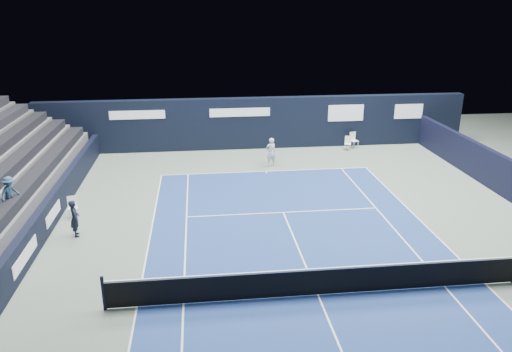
# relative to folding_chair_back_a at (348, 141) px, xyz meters

# --- Properties ---
(ground) EXTENTS (48.00, 48.00, 0.00)m
(ground) POSITION_rel_folding_chair_back_a_xyz_m (-5.49, -13.37, -0.56)
(ground) COLOR #5A6B5F
(ground) RESTS_ON ground
(court_surface) EXTENTS (10.97, 23.77, 0.01)m
(court_surface) POSITION_rel_folding_chair_back_a_xyz_m (-5.49, -15.37, -0.56)
(court_surface) COLOR navy
(court_surface) RESTS_ON ground
(folding_chair_back_a) EXTENTS (0.46, 0.48, 0.85)m
(folding_chair_back_a) POSITION_rel_folding_chair_back_a_xyz_m (0.00, 0.00, 0.00)
(folding_chair_back_a) COLOR white
(folding_chair_back_a) RESTS_ON ground
(folding_chair_back_b) EXTENTS (0.54, 0.53, 0.96)m
(folding_chair_back_b) POSITION_rel_folding_chair_back_a_xyz_m (0.47, 0.43, -0.02)
(folding_chair_back_b) COLOR white
(folding_chair_back_b) RESTS_ON ground
(line_judge_chair) EXTENTS (0.46, 0.45, 0.88)m
(line_judge_chair) POSITION_rel_folding_chair_back_a_xyz_m (-14.33, -8.31, -0.06)
(line_judge_chair) COLOR white
(line_judge_chair) RESTS_ON ground
(line_judge) EXTENTS (0.49, 0.61, 1.46)m
(line_judge) POSITION_rel_folding_chair_back_a_xyz_m (-13.80, -10.23, 0.17)
(line_judge) COLOR black
(line_judge) RESTS_ON ground
(court_markings) EXTENTS (11.03, 23.83, 0.00)m
(court_markings) POSITION_rel_folding_chair_back_a_xyz_m (-5.49, -15.37, -0.55)
(court_markings) COLOR white
(court_markings) RESTS_ON court_surface
(tennis_net) EXTENTS (12.90, 0.10, 1.10)m
(tennis_net) POSITION_rel_folding_chair_back_a_xyz_m (-5.49, -15.37, -0.06)
(tennis_net) COLOR black
(tennis_net) RESTS_ON ground
(back_sponsor_wall) EXTENTS (26.00, 0.63, 3.10)m
(back_sponsor_wall) POSITION_rel_folding_chair_back_a_xyz_m (-5.48, 1.13, 0.99)
(back_sponsor_wall) COLOR black
(back_sponsor_wall) RESTS_ON ground
(side_barrier_left) EXTENTS (0.33, 22.00, 1.20)m
(side_barrier_left) POSITION_rel_folding_chair_back_a_xyz_m (-14.99, -9.40, 0.04)
(side_barrier_left) COLOR black
(side_barrier_left) RESTS_ON ground
(tennis_player) EXTENTS (0.67, 0.88, 1.59)m
(tennis_player) POSITION_rel_folding_chair_back_a_xyz_m (-5.10, -2.58, 0.23)
(tennis_player) COLOR silver
(tennis_player) RESTS_ON ground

